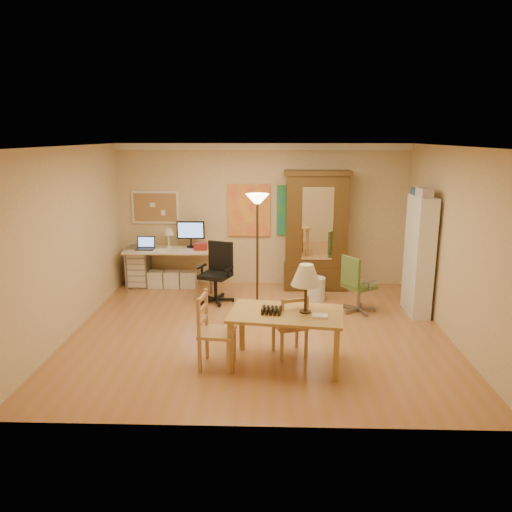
{
  "coord_description": "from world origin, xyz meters",
  "views": [
    {
      "loc": [
        0.17,
        -6.96,
        2.85
      ],
      "look_at": [
        -0.05,
        0.3,
        1.08
      ],
      "focal_mm": 35.0,
      "sensor_mm": 36.0,
      "label": 1
    }
  ],
  "objects_px": {
    "office_chair_green": "(357,297)",
    "bookshelf": "(419,256)",
    "office_chair_black": "(217,286)",
    "armoire": "(316,238)",
    "computer_desk": "(173,264)",
    "dining_table": "(293,302)"
  },
  "relations": [
    {
      "from": "office_chair_black",
      "to": "bookshelf",
      "type": "xyz_separation_m",
      "value": [
        3.32,
        -0.47,
        0.68
      ]
    },
    {
      "from": "computer_desk",
      "to": "office_chair_black",
      "type": "bearing_deg",
      "value": -41.4
    },
    {
      "from": "office_chair_black",
      "to": "office_chair_green",
      "type": "xyz_separation_m",
      "value": [
        2.37,
        -0.46,
        -0.02
      ]
    },
    {
      "from": "computer_desk",
      "to": "office_chair_black",
      "type": "height_order",
      "value": "computer_desk"
    },
    {
      "from": "computer_desk",
      "to": "office_chair_black",
      "type": "relative_size",
      "value": 1.61
    },
    {
      "from": "dining_table",
      "to": "bookshelf",
      "type": "relative_size",
      "value": 0.78
    },
    {
      "from": "office_chair_green",
      "to": "bookshelf",
      "type": "distance_m",
      "value": 1.18
    },
    {
      "from": "office_chair_green",
      "to": "armoire",
      "type": "height_order",
      "value": "armoire"
    },
    {
      "from": "office_chair_green",
      "to": "bookshelf",
      "type": "relative_size",
      "value": 0.5
    },
    {
      "from": "computer_desk",
      "to": "bookshelf",
      "type": "xyz_separation_m",
      "value": [
        4.24,
        -1.27,
        0.49
      ]
    },
    {
      "from": "dining_table",
      "to": "office_chair_black",
      "type": "bearing_deg",
      "value": 116.81
    },
    {
      "from": "dining_table",
      "to": "armoire",
      "type": "height_order",
      "value": "armoire"
    },
    {
      "from": "office_chair_green",
      "to": "bookshelf",
      "type": "xyz_separation_m",
      "value": [
        0.95,
        -0.01,
        0.7
      ]
    },
    {
      "from": "bookshelf",
      "to": "dining_table",
      "type": "bearing_deg",
      "value": -136.76
    },
    {
      "from": "office_chair_black",
      "to": "armoire",
      "type": "relative_size",
      "value": 0.47
    },
    {
      "from": "bookshelf",
      "to": "computer_desk",
      "type": "bearing_deg",
      "value": 163.33
    },
    {
      "from": "office_chair_green",
      "to": "bookshelf",
      "type": "bearing_deg",
      "value": -0.58
    },
    {
      "from": "office_chair_black",
      "to": "office_chair_green",
      "type": "height_order",
      "value": "office_chair_black"
    },
    {
      "from": "dining_table",
      "to": "office_chair_green",
      "type": "relative_size",
      "value": 1.57
    },
    {
      "from": "dining_table",
      "to": "office_chair_green",
      "type": "xyz_separation_m",
      "value": [
        1.14,
        1.98,
        -0.58
      ]
    },
    {
      "from": "dining_table",
      "to": "office_chair_black",
      "type": "relative_size",
      "value": 1.44
    },
    {
      "from": "office_chair_black",
      "to": "armoire",
      "type": "xyz_separation_m",
      "value": [
        1.79,
        0.88,
        0.69
      ]
    }
  ]
}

